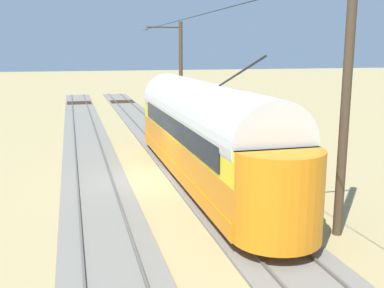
{
  "coord_description": "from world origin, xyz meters",
  "views": [
    {
      "loc": [
        3.07,
        19.24,
        5.61
      ],
      "look_at": [
        -1.67,
        1.28,
        1.8
      ],
      "focal_mm": 43.01,
      "sensor_mm": 36.0,
      "label": 1
    }
  ],
  "objects_px": {
    "catenary_pole_foreground": "(180,73)",
    "switch_stand": "(182,128)",
    "vintage_streetcar": "(202,130)",
    "catenary_pole_mid_near": "(343,108)"
  },
  "relations": [
    {
      "from": "vintage_streetcar",
      "to": "catenary_pole_foreground",
      "type": "xyz_separation_m",
      "value": [
        -2.36,
        -14.14,
        1.68
      ]
    },
    {
      "from": "catenary_pole_foreground",
      "to": "catenary_pole_mid_near",
      "type": "relative_size",
      "value": 1.0
    },
    {
      "from": "vintage_streetcar",
      "to": "switch_stand",
      "type": "height_order",
      "value": "vintage_streetcar"
    },
    {
      "from": "vintage_streetcar",
      "to": "switch_stand",
      "type": "relative_size",
      "value": 14.07
    },
    {
      "from": "vintage_streetcar",
      "to": "catenary_pole_foreground",
      "type": "distance_m",
      "value": 14.44
    },
    {
      "from": "vintage_streetcar",
      "to": "switch_stand",
      "type": "xyz_separation_m",
      "value": [
        -1.46,
        -9.82,
        -1.56
      ]
    },
    {
      "from": "catenary_pole_mid_near",
      "to": "switch_stand",
      "type": "height_order",
      "value": "catenary_pole_mid_near"
    },
    {
      "from": "vintage_streetcar",
      "to": "switch_stand",
      "type": "bearing_deg",
      "value": -98.43
    },
    {
      "from": "switch_stand",
      "to": "catenary_pole_foreground",
      "type": "bearing_deg",
      "value": -101.87
    },
    {
      "from": "catenary_pole_foreground",
      "to": "switch_stand",
      "type": "distance_m",
      "value": 5.48
    }
  ]
}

